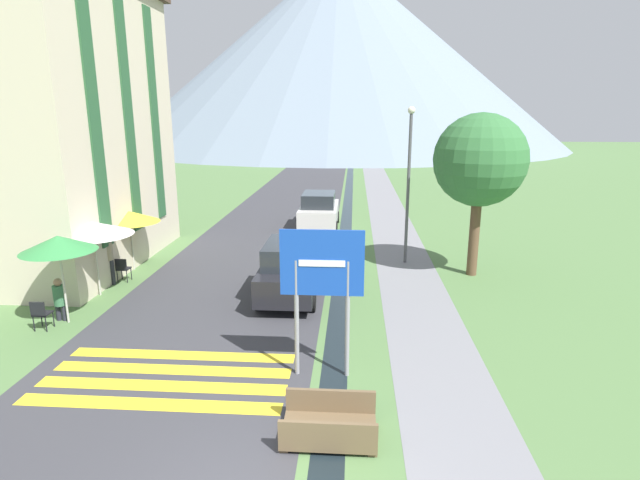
{
  "coord_description": "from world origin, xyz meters",
  "views": [
    {
      "loc": [
        1.57,
        -6.04,
        5.71
      ],
      "look_at": [
        0.48,
        10.0,
        1.6
      ],
      "focal_mm": 28.0,
      "sensor_mm": 36.0,
      "label": 1
    }
  ],
  "objects": [
    {
      "name": "ground_plane",
      "position": [
        0.0,
        20.0,
        0.0
      ],
      "size": [
        160.0,
        160.0,
        0.0
      ],
      "primitive_type": "plane",
      "color": "#517542"
    },
    {
      "name": "road",
      "position": [
        -2.5,
        30.0,
        0.0
      ],
      "size": [
        6.4,
        60.0,
        0.01
      ],
      "color": "#38383D",
      "rests_on": "ground_plane"
    },
    {
      "name": "footpath",
      "position": [
        3.6,
        30.0,
        0.0
      ],
      "size": [
        2.2,
        60.0,
        0.01
      ],
      "color": "slate",
      "rests_on": "ground_plane"
    },
    {
      "name": "drainage_channel",
      "position": [
        1.2,
        30.0,
        0.0
      ],
      "size": [
        0.6,
        60.0,
        0.0
      ],
      "color": "black",
      "rests_on": "ground_plane"
    },
    {
      "name": "crosswalk_marking",
      "position": [
        -2.5,
        3.67,
        0.01
      ],
      "size": [
        5.44,
        2.54,
        0.01
      ],
      "color": "yellow",
      "rests_on": "ground_plane"
    },
    {
      "name": "mountain_distant",
      "position": [
        -1.38,
        84.65,
        15.69
      ],
      "size": [
        75.72,
        75.72,
        31.38
      ],
      "color": "slate",
      "rests_on": "ground_plane"
    },
    {
      "name": "hotel_building",
      "position": [
        -9.4,
        12.0,
        6.0
      ],
      "size": [
        6.03,
        9.39,
        11.13
      ],
      "color": "beige",
      "rests_on": "ground_plane"
    },
    {
      "name": "road_sign",
      "position": [
        0.92,
        4.05,
        2.25
      ],
      "size": [
        1.8,
        0.11,
        3.35
      ],
      "color": "gray",
      "rests_on": "ground_plane"
    },
    {
      "name": "footbridge",
      "position": [
        1.2,
        1.83,
        0.23
      ],
      "size": [
        1.7,
        1.1,
        0.65
      ],
      "color": "brown",
      "rests_on": "ground_plane"
    },
    {
      "name": "parked_car_near",
      "position": [
        -0.4,
        8.91,
        0.91
      ],
      "size": [
        1.8,
        4.02,
        1.82
      ],
      "color": "black",
      "rests_on": "ground_plane"
    },
    {
      "name": "parked_car_far",
      "position": [
        -0.18,
        18.8,
        0.91
      ],
      "size": [
        1.96,
        4.01,
        1.82
      ],
      "color": "silver",
      "rests_on": "ground_plane"
    },
    {
      "name": "cafe_chair_far_left",
      "position": [
        -6.84,
        9.88,
        0.51
      ],
      "size": [
        0.4,
        0.4,
        0.85
      ],
      "rotation": [
        0.0,
        0.0,
        -0.35
      ],
      "color": "black",
      "rests_on": "ground_plane"
    },
    {
      "name": "cafe_chair_nearest",
      "position": [
        -6.77,
        5.89,
        0.51
      ],
      "size": [
        0.4,
        0.4,
        0.85
      ],
      "rotation": [
        0.0,
        0.0,
        0.26
      ],
      "color": "black",
      "rests_on": "ground_plane"
    },
    {
      "name": "cafe_chair_far_right",
      "position": [
        -6.37,
        9.92,
        0.51
      ],
      "size": [
        0.4,
        0.4,
        0.85
      ],
      "rotation": [
        0.0,
        0.0,
        0.24
      ],
      "color": "black",
      "rests_on": "ground_plane"
    },
    {
      "name": "cafe_umbrella_front_green",
      "position": [
        -6.37,
        6.45,
        2.28
      ],
      "size": [
        1.98,
        1.98,
        2.51
      ],
      "color": "#B7B2A8",
      "rests_on": "ground_plane"
    },
    {
      "name": "cafe_umbrella_middle_white",
      "position": [
        -6.54,
        8.6,
        2.2
      ],
      "size": [
        2.43,
        2.43,
        2.42
      ],
      "color": "#B7B2A8",
      "rests_on": "ground_plane"
    },
    {
      "name": "cafe_umbrella_rear_yellow",
      "position": [
        -6.61,
        11.32,
        2.02
      ],
      "size": [
        2.17,
        2.17,
        2.23
      ],
      "color": "#B7B2A8",
      "rests_on": "ground_plane"
    },
    {
      "name": "person_seated_near",
      "position": [
        -6.62,
        6.57,
        0.69
      ],
      "size": [
        0.32,
        0.32,
        1.25
      ],
      "color": "#282833",
      "rests_on": "ground_plane"
    },
    {
      "name": "person_seated_far",
      "position": [
        -6.88,
        7.99,
        0.67
      ],
      "size": [
        0.32,
        0.32,
        1.2
      ],
      "color": "#282833",
      "rests_on": "ground_plane"
    },
    {
      "name": "person_standing_terrace",
      "position": [
        -6.69,
        9.64,
        0.98
      ],
      "size": [
        0.32,
        0.32,
        1.68
      ],
      "color": "#282833",
      "rests_on": "ground_plane"
    },
    {
      "name": "streetlamp",
      "position": [
        3.63,
        12.95,
        3.47
      ],
      "size": [
        0.28,
        0.28,
        5.94
      ],
      "color": "#515156",
      "rests_on": "ground_plane"
    },
    {
      "name": "tree_by_path",
      "position": [
        5.89,
        11.57,
        4.11
      ],
      "size": [
        3.21,
        3.21,
        5.74
      ],
      "color": "brown",
      "rests_on": "ground_plane"
    }
  ]
}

